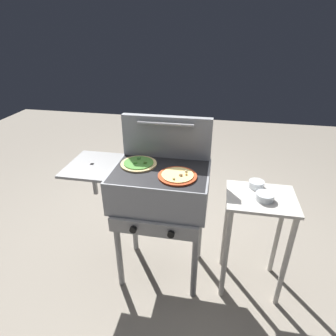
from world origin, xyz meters
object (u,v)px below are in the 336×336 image
object	(u,v)px
grill	(159,189)
pizza_cheese	(178,176)
prep_table	(257,224)
topping_bowl_near	(256,184)
pizza_veggie	(139,163)
topping_bowl_far	(265,197)

from	to	relation	value
grill	pizza_cheese	world-z (taller)	pizza_cheese
prep_table	grill	bearing A→B (deg)	-179.63
grill	prep_table	bearing A→B (deg)	0.37
prep_table	topping_bowl_near	distance (m)	0.27
pizza_cheese	prep_table	distance (m)	0.65
pizza_veggie	pizza_cheese	size ratio (longest dim) A/B	1.00
pizza_veggie	topping_bowl_near	world-z (taller)	pizza_veggie
topping_bowl_far	pizza_veggie	bearing A→B (deg)	174.45
grill	prep_table	distance (m)	0.71
prep_table	topping_bowl_far	xyz separation A→B (m)	(0.01, -0.03, 0.24)
grill	prep_table	world-z (taller)	grill
topping_bowl_near	topping_bowl_far	world-z (taller)	same
pizza_cheese	topping_bowl_far	distance (m)	0.56
topping_bowl_near	topping_bowl_far	xyz separation A→B (m)	(0.04, -0.15, 0.00)
pizza_cheese	topping_bowl_near	size ratio (longest dim) A/B	2.39
pizza_veggie	pizza_cheese	xyz separation A→B (m)	(0.29, -0.12, -0.00)
grill	topping_bowl_near	bearing A→B (deg)	10.51
pizza_cheese	topping_bowl_far	bearing A→B (deg)	4.16
pizza_veggie	prep_table	bearing A→B (deg)	-3.46
grill	topping_bowl_near	distance (m)	0.66
grill	topping_bowl_far	xyz separation A→B (m)	(0.69, -0.03, 0.04)
prep_table	topping_bowl_far	size ratio (longest dim) A/B	6.76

